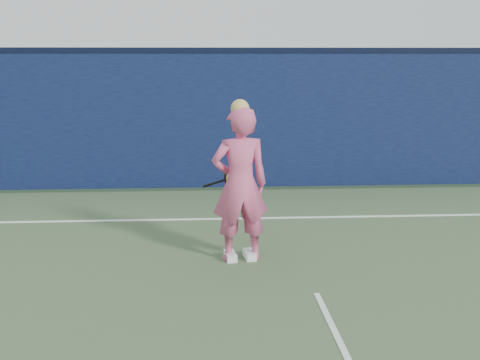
{
  "coord_description": "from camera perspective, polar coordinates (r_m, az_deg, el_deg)",
  "views": [
    {
      "loc": [
        -1.16,
        -4.87,
        2.46
      ],
      "look_at": [
        -0.74,
        2.15,
        1.0
      ],
      "focal_mm": 45.0,
      "sensor_mm": 36.0,
      "label": 1
    }
  ],
  "objects": [
    {
      "name": "ground",
      "position": [
        5.57,
        9.21,
        -14.59
      ],
      "size": [
        80.0,
        80.0,
        0.0
      ],
      "primitive_type": "plane",
      "color": "#283D25",
      "rests_on": "ground"
    },
    {
      "name": "backstop_wall",
      "position": [
        11.49,
        2.36,
        5.68
      ],
      "size": [
        24.0,
        0.4,
        2.5
      ],
      "primitive_type": "cube",
      "color": "#0C1037",
      "rests_on": "ground"
    },
    {
      "name": "wall_cap",
      "position": [
        11.42,
        2.42,
        12.18
      ],
      "size": [
        24.0,
        0.42,
        0.1
      ],
      "primitive_type": "cube",
      "color": "black",
      "rests_on": "backstop_wall"
    },
    {
      "name": "player",
      "position": [
        7.19,
        0.0,
        -0.41
      ],
      "size": [
        0.74,
        0.54,
        1.96
      ],
      "rotation": [
        0.0,
        0.0,
        3.29
      ],
      "color": "#D3527E",
      "rests_on": "ground"
    },
    {
      "name": "racket",
      "position": [
        7.6,
        -0.7,
        0.17
      ],
      "size": [
        0.56,
        0.14,
        0.3
      ],
      "rotation": [
        0.0,
        0.0,
        -0.04
      ],
      "color": "black",
      "rests_on": "ground"
    },
    {
      "name": "court_lines",
      "position": [
        5.28,
        10.02,
        -16.03
      ],
      "size": [
        11.0,
        12.04,
        0.01
      ],
      "color": "white",
      "rests_on": "court_surface"
    }
  ]
}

